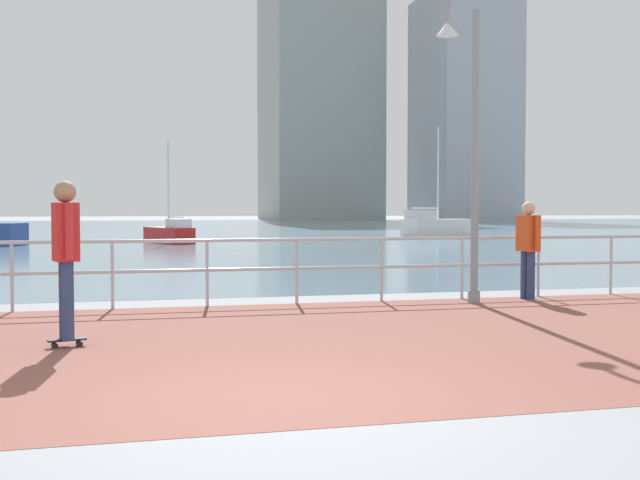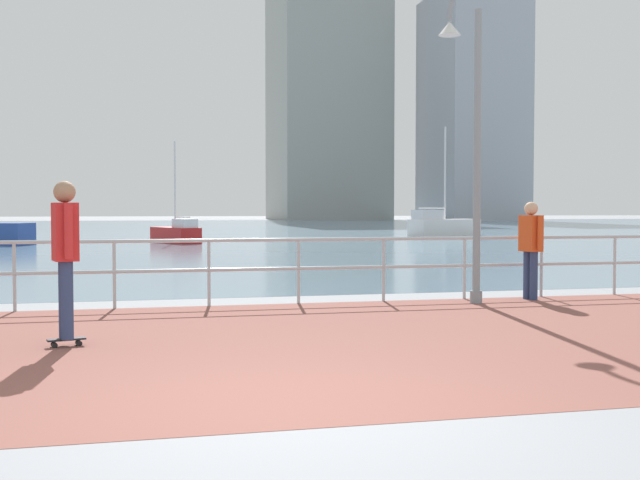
{
  "view_description": "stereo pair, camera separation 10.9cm",
  "coord_description": "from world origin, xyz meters",
  "px_view_note": "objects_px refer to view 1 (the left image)",
  "views": [
    {
      "loc": [
        -1.18,
        -5.7,
        1.49
      ],
      "look_at": [
        1.16,
        3.75,
        1.1
      ],
      "focal_mm": 43.84,
      "sensor_mm": 36.0,
      "label": 1
    },
    {
      "loc": [
        -1.07,
        -5.72,
        1.49
      ],
      "look_at": [
        1.16,
        3.75,
        1.1
      ],
      "focal_mm": 43.84,
      "sensor_mm": 36.0,
      "label": 2
    }
  ],
  "objects_px": {
    "lamppost": "(466,122)",
    "bystander": "(528,242)",
    "skateboarder": "(66,247)",
    "sailboat_ivory": "(170,233)",
    "sailboat_teal": "(436,225)"
  },
  "relations": [
    {
      "from": "sailboat_teal",
      "to": "bystander",
      "type": "bearing_deg",
      "value": -109.47
    },
    {
      "from": "sailboat_teal",
      "to": "sailboat_ivory",
      "type": "height_order",
      "value": "sailboat_teal"
    },
    {
      "from": "lamppost",
      "to": "sailboat_teal",
      "type": "height_order",
      "value": "sailboat_teal"
    },
    {
      "from": "skateboarder",
      "to": "sailboat_ivory",
      "type": "height_order",
      "value": "sailboat_ivory"
    },
    {
      "from": "bystander",
      "to": "sailboat_ivory",
      "type": "height_order",
      "value": "sailboat_ivory"
    },
    {
      "from": "skateboarder",
      "to": "sailboat_ivory",
      "type": "bearing_deg",
      "value": 84.59
    },
    {
      "from": "lamppost",
      "to": "sailboat_teal",
      "type": "distance_m",
      "value": 30.88
    },
    {
      "from": "lamppost",
      "to": "bystander",
      "type": "bearing_deg",
      "value": 5.34
    },
    {
      "from": "sailboat_ivory",
      "to": "lamppost",
      "type": "bearing_deg",
      "value": -81.52
    },
    {
      "from": "lamppost",
      "to": "sailboat_ivory",
      "type": "height_order",
      "value": "lamppost"
    },
    {
      "from": "bystander",
      "to": "sailboat_teal",
      "type": "relative_size",
      "value": 0.27
    },
    {
      "from": "sailboat_teal",
      "to": "sailboat_ivory",
      "type": "distance_m",
      "value": 15.74
    },
    {
      "from": "sailboat_teal",
      "to": "sailboat_ivory",
      "type": "relative_size",
      "value": 1.35
    },
    {
      "from": "lamppost",
      "to": "sailboat_ivory",
      "type": "xyz_separation_m",
      "value": [
        -3.43,
        23.01,
        -2.44
      ]
    },
    {
      "from": "lamppost",
      "to": "bystander",
      "type": "xyz_separation_m",
      "value": [
        1.16,
        0.11,
        -1.93
      ]
    }
  ]
}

